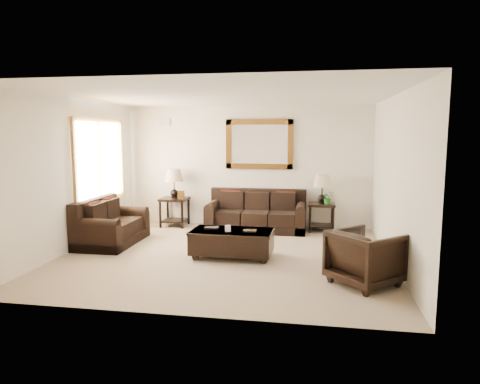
% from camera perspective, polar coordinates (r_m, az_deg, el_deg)
% --- Properties ---
extents(room, '(5.51, 5.01, 2.71)m').
position_cam_1_polar(room, '(7.18, -2.09, 1.97)').
color(room, gray).
rests_on(room, ground).
extents(window, '(0.07, 1.96, 1.66)m').
position_cam_1_polar(window, '(8.94, -18.14, 4.00)').
color(window, white).
rests_on(window, room).
extents(mirror, '(1.50, 0.06, 1.10)m').
position_cam_1_polar(mirror, '(9.54, 2.58, 6.38)').
color(mirror, '#47230E').
rests_on(mirror, room).
extents(air_vent, '(0.25, 0.02, 0.18)m').
position_cam_1_polar(air_vent, '(10.06, -10.00, 9.19)').
color(air_vent, '#999999').
rests_on(air_vent, room).
extents(sofa, '(2.12, 0.92, 0.87)m').
position_cam_1_polar(sofa, '(9.32, 2.23, -3.15)').
color(sofa, black).
rests_on(sofa, room).
extents(loveseat, '(0.91, 1.53, 0.86)m').
position_cam_1_polar(loveseat, '(8.52, -17.03, -4.49)').
color(loveseat, black).
rests_on(loveseat, room).
extents(end_table_left, '(0.59, 0.59, 1.30)m').
position_cam_1_polar(end_table_left, '(9.73, -8.76, 0.41)').
color(end_table_left, black).
rests_on(end_table_left, room).
extents(end_table_right, '(0.56, 0.56, 1.23)m').
position_cam_1_polar(end_table_right, '(9.27, 10.87, -0.30)').
color(end_table_right, black).
rests_on(end_table_right, room).
extents(coffee_table, '(1.39, 0.78, 0.58)m').
position_cam_1_polar(coffee_table, '(7.25, -1.08, -6.48)').
color(coffee_table, black).
rests_on(coffee_table, room).
extents(armchair, '(1.12, 1.12, 0.84)m').
position_cam_1_polar(armchair, '(6.18, 16.38, -8.06)').
color(armchair, black).
rests_on(armchair, floor).
extents(potted_plant, '(0.32, 0.34, 0.21)m').
position_cam_1_polar(potted_plant, '(9.19, 11.63, -0.94)').
color(potted_plant, '#215F20').
rests_on(potted_plant, end_table_right).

